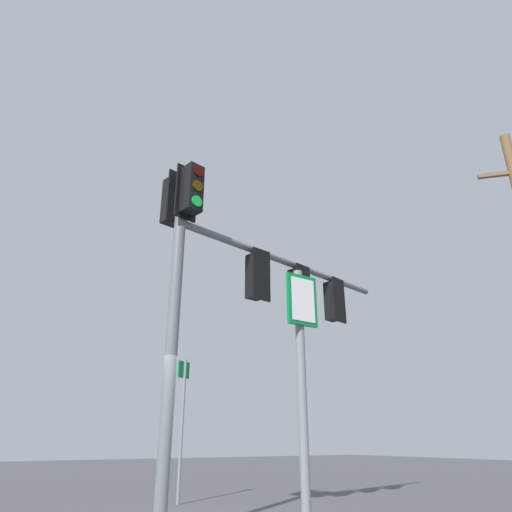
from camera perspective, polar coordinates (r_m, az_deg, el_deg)
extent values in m
cylinder|color=slate|center=(7.53, -10.39, -9.93)|extent=(0.20, 0.20, 5.58)
cylinder|color=slate|center=(9.95, 4.31, -0.97)|extent=(1.38, 5.69, 0.14)
cube|color=black|center=(8.67, -10.35, 6.72)|extent=(0.36, 0.36, 0.90)
cube|color=black|center=(8.54, -9.70, 7.13)|extent=(0.13, 0.44, 1.04)
cylinder|color=#360503|center=(8.93, -10.82, 8.03)|extent=(0.07, 0.20, 0.20)
cylinder|color=#3C2703|center=(8.79, -10.96, 6.33)|extent=(0.07, 0.20, 0.20)
cylinder|color=green|center=(8.65, -11.10, 4.58)|extent=(0.07, 0.20, 0.20)
cube|color=black|center=(8.23, -7.98, 8.22)|extent=(0.36, 0.36, 0.90)
cube|color=black|center=(8.35, -8.68, 7.78)|extent=(0.13, 0.44, 1.04)
cylinder|color=#360503|center=(8.27, -7.17, 10.44)|extent=(0.07, 0.20, 0.20)
cylinder|color=#3C2703|center=(8.11, -7.27, 8.66)|extent=(0.07, 0.20, 0.20)
cylinder|color=green|center=(7.96, -7.38, 6.80)|extent=(0.07, 0.20, 0.20)
cube|color=black|center=(9.05, -0.04, -2.57)|extent=(0.35, 0.35, 0.90)
cube|color=black|center=(8.93, 0.67, -2.29)|extent=(0.11, 0.44, 1.04)
cylinder|color=#360503|center=(9.27, -0.71, -1.07)|extent=(0.06, 0.20, 0.20)
cylinder|color=#3C2703|center=(9.17, -0.72, -2.83)|extent=(0.06, 0.20, 0.20)
cylinder|color=green|center=(9.07, -0.73, -4.61)|extent=(0.06, 0.20, 0.20)
cube|color=black|center=(9.91, 5.18, -4.22)|extent=(0.36, 0.36, 0.90)
cube|color=black|center=(9.81, 5.95, -4.01)|extent=(0.15, 0.44, 1.04)
cylinder|color=#360503|center=(10.11, 4.40, -2.81)|extent=(0.08, 0.20, 0.20)
cylinder|color=#3C2703|center=(10.01, 4.45, -4.43)|extent=(0.08, 0.20, 0.20)
cylinder|color=green|center=(9.93, 4.50, -6.08)|extent=(0.08, 0.20, 0.20)
cube|color=black|center=(10.85, 9.55, -5.58)|extent=(0.37, 0.37, 0.90)
cube|color=black|center=(10.76, 10.29, -5.39)|extent=(0.15, 0.44, 1.04)
cylinder|color=#360503|center=(11.02, 8.75, -4.26)|extent=(0.08, 0.20, 0.20)
cylinder|color=#3C2703|center=(10.94, 8.84, -5.76)|extent=(0.08, 0.20, 0.20)
cylinder|color=green|center=(10.86, 8.93, -7.28)|extent=(0.08, 0.20, 0.20)
cylinder|color=slate|center=(11.14, -9.22, -20.38)|extent=(0.07, 0.07, 3.06)
cube|color=#0C7238|center=(11.27, -8.98, -13.82)|extent=(0.21, 0.36, 0.38)
cube|color=white|center=(11.28, -9.04, -13.82)|extent=(0.17, 0.30, 0.32)
cylinder|color=slate|center=(3.57, 5.96, -21.60)|extent=(0.07, 0.07, 2.56)
cube|color=#0C7238|center=(3.69, 5.74, -5.49)|extent=(0.04, 0.29, 0.41)
cube|color=white|center=(3.68, 5.89, -5.43)|extent=(0.02, 0.23, 0.35)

